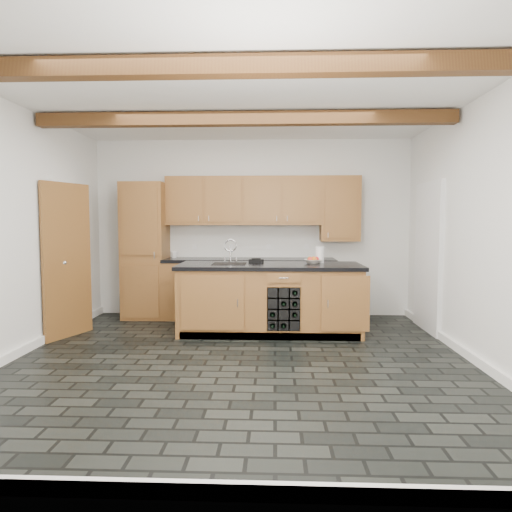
{
  "coord_description": "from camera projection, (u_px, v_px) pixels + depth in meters",
  "views": [
    {
      "loc": [
        0.36,
        -4.83,
        1.49
      ],
      "look_at": [
        0.13,
        0.8,
        1.08
      ],
      "focal_mm": 32.0,
      "sensor_mm": 36.0,
      "label": 1
    }
  ],
  "objects": [
    {
      "name": "paper_towel",
      "position": [
        320.0,
        255.0,
        6.32
      ],
      "size": [
        0.12,
        0.12,
        0.23
      ],
      "primitive_type": "cylinder",
      "color": "white",
      "rests_on": "island"
    },
    {
      "name": "kitchen_scale",
      "position": [
        256.0,
        260.0,
        6.39
      ],
      "size": [
        0.21,
        0.15,
        0.06
      ],
      "rotation": [
        0.0,
        0.0,
        -0.21
      ],
      "color": "black",
      "rests_on": "island"
    },
    {
      "name": "fruit_bowl",
      "position": [
        313.0,
        261.0,
        6.24
      ],
      "size": [
        0.29,
        0.29,
        0.06
      ],
      "primitive_type": "imported",
      "rotation": [
        0.0,
        0.0,
        0.3
      ],
      "color": "beige",
      "rests_on": "island"
    },
    {
      "name": "ground",
      "position": [
        241.0,
        360.0,
        4.93
      ],
      "size": [
        5.0,
        5.0,
        0.0
      ],
      "primitive_type": "plane",
      "color": "black",
      "rests_on": "ground"
    },
    {
      "name": "fruit_cluster",
      "position": [
        313.0,
        259.0,
        6.24
      ],
      "size": [
        0.16,
        0.17,
        0.07
      ],
      "color": "red",
      "rests_on": "fruit_bowl"
    },
    {
      "name": "island",
      "position": [
        270.0,
        298.0,
        6.17
      ],
      "size": [
        2.48,
        0.96,
        0.93
      ],
      "color": "#9B6132",
      "rests_on": "ground"
    },
    {
      "name": "mug",
      "position": [
        174.0,
        255.0,
        7.19
      ],
      "size": [
        0.14,
        0.14,
        0.11
      ],
      "primitive_type": "imported",
      "rotation": [
        0.0,
        0.0,
        -0.31
      ],
      "color": "white",
      "rests_on": "back_cabinetry"
    },
    {
      "name": "room_shell",
      "position": [
        237.0,
        219.0,
        5.35
      ],
      "size": [
        5.01,
        5.0,
        5.0
      ],
      "color": "white",
      "rests_on": "ground"
    },
    {
      "name": "back_cabinetry",
      "position": [
        227.0,
        255.0,
        7.1
      ],
      "size": [
        3.65,
        0.62,
        2.2
      ],
      "color": "#9B6132",
      "rests_on": "ground"
    },
    {
      "name": "faucet",
      "position": [
        229.0,
        261.0,
        6.2
      ],
      "size": [
        0.45,
        0.4,
        0.34
      ],
      "color": "black",
      "rests_on": "island"
    }
  ]
}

